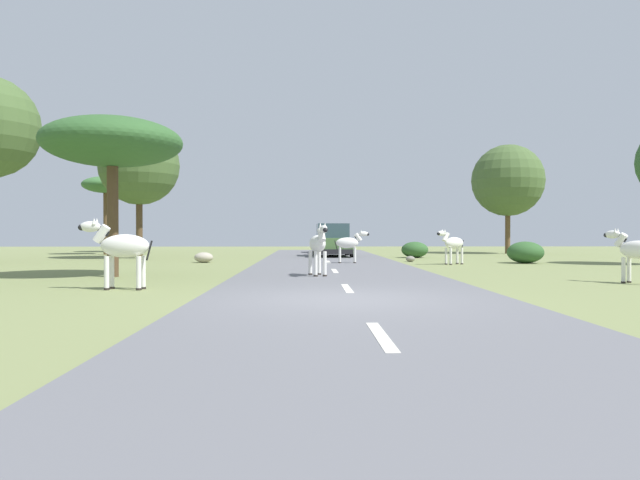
{
  "coord_description": "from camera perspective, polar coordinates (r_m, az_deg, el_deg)",
  "views": [
    {
      "loc": [
        -0.67,
        -10.93,
        1.28
      ],
      "look_at": [
        -0.28,
        7.66,
        1.06
      ],
      "focal_mm": 32.8,
      "sensor_mm": 36.0,
      "label": 1
    }
  ],
  "objects": [
    {
      "name": "zebra_2",
      "position": [
        13.96,
        -18.86,
        -0.64
      ],
      "size": [
        1.72,
        0.53,
        1.62
      ],
      "rotation": [
        0.0,
        0.0,
        1.5
      ],
      "color": "silver",
      "rests_on": "ground_plane"
    },
    {
      "name": "zebra_3",
      "position": [
        24.38,
        12.81,
        -0.33
      ],
      "size": [
        1.37,
        1.02,
        1.44
      ],
      "rotation": [
        0.0,
        0.0,
        2.15
      ],
      "color": "silver",
      "rests_on": "ground_plane"
    },
    {
      "name": "tree_2",
      "position": [
        38.48,
        17.86,
        5.54
      ],
      "size": [
        4.46,
        4.46,
        6.81
      ],
      "color": "brown",
      "rests_on": "ground_plane"
    },
    {
      "name": "car_1",
      "position": [
        31.21,
        1.24,
        -0.12
      ],
      "size": [
        2.12,
        4.39,
        1.74
      ],
      "rotation": [
        0.0,
        0.0,
        3.17
      ],
      "color": "#476B38",
      "rests_on": "road"
    },
    {
      "name": "tree_1",
      "position": [
        18.3,
        -19.6,
        8.87
      ],
      "size": [
        4.03,
        4.03,
        4.64
      ],
      "color": "#4C3823",
      "rests_on": "ground_plane"
    },
    {
      "name": "tree_4",
      "position": [
        30.86,
        -17.24,
        6.97
      ],
      "size": [
        3.99,
        3.99,
        6.69
      ],
      "color": "#4C3823",
      "rests_on": "ground_plane"
    },
    {
      "name": "car_0",
      "position": [
        36.83,
        1.11,
        0.0
      ],
      "size": [
        2.03,
        4.35,
        1.74
      ],
      "rotation": [
        0.0,
        0.0,
        3.14
      ],
      "color": "white",
      "rests_on": "road"
    },
    {
      "name": "tree_6",
      "position": [
        40.93,
        -17.2,
        6.11
      ],
      "size": [
        3.17,
        3.17,
        6.81
      ],
      "color": "brown",
      "rests_on": "ground_plane"
    },
    {
      "name": "tree_3",
      "position": [
        37.37,
        -20.14,
        4.9
      ],
      "size": [
        2.82,
        2.82,
        4.67
      ],
      "color": "brown",
      "rests_on": "ground_plane"
    },
    {
      "name": "ground_plane",
      "position": [
        11.02,
        2.31,
        -5.99
      ],
      "size": [
        90.0,
        90.0,
        0.0
      ],
      "primitive_type": "plane",
      "color": "olive"
    },
    {
      "name": "bush_1",
      "position": [
        30.78,
        9.23,
        -0.94
      ],
      "size": [
        1.39,
        1.25,
        0.83
      ],
      "primitive_type": "ellipsoid",
      "color": "#2D5628",
      "rests_on": "ground_plane"
    },
    {
      "name": "zebra_0",
      "position": [
        16.8,
        -0.18,
        -0.43
      ],
      "size": [
        0.63,
        1.59,
        1.52
      ],
      "rotation": [
        0.0,
        0.0,
        3.36
      ],
      "color": "silver",
      "rests_on": "road"
    },
    {
      "name": "road",
      "position": [
        11.04,
        3.37,
        -5.85
      ],
      "size": [
        6.0,
        64.0,
        0.05
      ],
      "primitive_type": "cube",
      "color": "slate",
      "rests_on": "ground_plane"
    },
    {
      "name": "zebra_1",
      "position": [
        24.07,
        2.87,
        -0.32
      ],
      "size": [
        1.45,
        0.4,
        1.36
      ],
      "rotation": [
        0.0,
        0.0,
        4.68
      ],
      "color": "silver",
      "rests_on": "road"
    },
    {
      "name": "lane_markings",
      "position": [
        10.04,
        3.82,
        -6.34
      ],
      "size": [
        0.16,
        56.0,
        0.01
      ],
      "color": "silver",
      "rests_on": "road"
    },
    {
      "name": "rock_0",
      "position": [
        25.82,
        -11.28,
        -1.68
      ],
      "size": [
        0.81,
        0.65,
        0.45
      ],
      "primitive_type": "ellipsoid",
      "color": "#A89E8C",
      "rests_on": "ground_plane"
    },
    {
      "name": "rock_1",
      "position": [
        26.42,
        8.8,
        -1.83
      ],
      "size": [
        0.4,
        0.36,
        0.26
      ],
      "primitive_type": "ellipsoid",
      "color": "gray",
      "rests_on": "ground_plane"
    },
    {
      "name": "zebra_4",
      "position": [
        16.79,
        28.41,
        -0.89
      ],
      "size": [
        0.94,
        1.37,
        1.41
      ],
      "rotation": [
        0.0,
        0.0,
        0.52
      ],
      "color": "silver",
      "rests_on": "ground_plane"
    },
    {
      "name": "bush_2",
      "position": [
        26.32,
        19.4,
        -1.14
      ],
      "size": [
        1.54,
        1.39,
        0.92
      ],
      "primitive_type": "ellipsoid",
      "color": "#2D5628",
      "rests_on": "ground_plane"
    }
  ]
}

